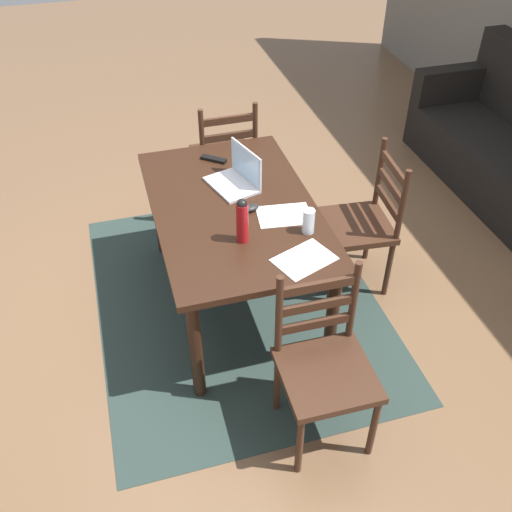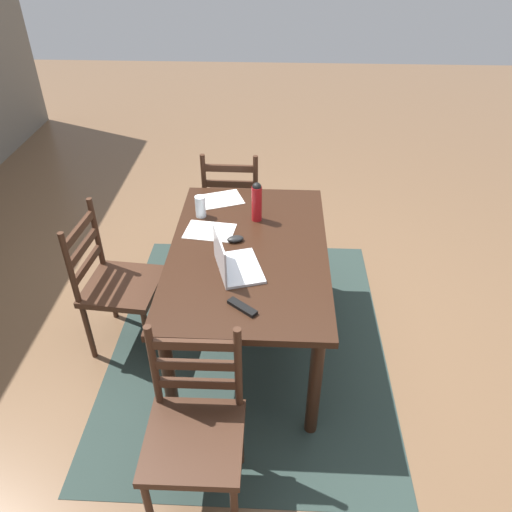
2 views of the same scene
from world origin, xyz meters
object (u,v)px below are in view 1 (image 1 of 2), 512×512
Objects in this scene: chair_far_head at (361,223)px; dining_table at (234,219)px; chair_left_far at (225,158)px; laptop at (238,176)px; computer_mouse at (251,208)px; water_bottle at (242,220)px; chair_right_far at (324,366)px; drinking_glass at (308,221)px; tv_remote at (214,159)px.

dining_table is at bearing -90.25° from chair_far_head.
chair_left_far is at bearing 169.82° from dining_table.
laptop reaches higher than computer_mouse.
water_bottle is at bearing -5.81° from dining_table.
water_bottle is at bearing -9.13° from chair_left_far.
dining_table is at bearing -148.37° from computer_mouse.
laptop is (0.81, -0.10, 0.35)m from chair_left_far.
water_bottle reaches higher than dining_table.
chair_right_far is 1.00× the size of chair_far_head.
drinking_glass is 0.37m from computer_mouse.
drinking_glass is (0.56, 0.24, 0.01)m from laptop.
water_bottle is (0.32, -0.86, 0.43)m from chair_far_head.
dining_table is 10.44× the size of drinking_glass.
dining_table is 0.53m from tv_remote.
chair_right_far is 0.78m from drinking_glass.
chair_left_far is 1.43m from water_bottle.
laptop reaches higher than chair_left_far.
laptop is 0.55m from water_bottle.
water_bottle is 0.36m from drinking_glass.
tv_remote is (0.50, -0.18, 0.31)m from chair_left_far.
chair_left_far reaches higher than tv_remote.
laptop is 0.29m from computer_mouse.
laptop is at bearing 158.86° from dining_table.
tv_remote is at bearing -122.27° from chair_far_head.
water_bottle is at bearing -162.70° from chair_right_far.
chair_far_head is (-1.02, 0.65, 0.00)m from chair_right_far.
water_bottle reaches higher than chair_left_far.
chair_left_far is 1.00× the size of chair_right_far.
water_bottle is at bearing -143.24° from tv_remote.
chair_right_far is at bearing -134.20° from tv_remote.
chair_right_far is at bearing 10.19° from dining_table.
chair_far_head is 0.86m from laptop.
dining_table is 8.65× the size of tv_remote.
chair_left_far is 2.56× the size of laptop.
chair_far_head reaches higher than computer_mouse.
water_bottle reaches higher than drinking_glass.
computer_mouse is at bearing 155.41° from water_bottle.
water_bottle is 0.30m from computer_mouse.
laptop is 3.71× the size of computer_mouse.
chair_left_far reaches higher than computer_mouse.
drinking_glass is (1.38, 0.14, 0.37)m from chair_left_far.
chair_left_far is 1.43m from drinking_glass.
chair_left_far is at bearing 172.82° from laptop.
chair_right_far reaches higher than tv_remote.
chair_right_far reaches higher than computer_mouse.
laptop is 0.32m from tv_remote.
water_bottle reaches higher than tv_remote.
tv_remote is (-0.59, -0.08, -0.01)m from computer_mouse.
chair_right_far is 1.01m from computer_mouse.
chair_right_far and chair_far_head have the same top height.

